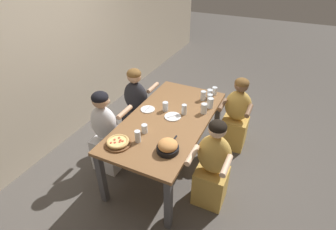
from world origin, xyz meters
name	(u,v)px	position (x,y,z in m)	size (l,w,h in m)	color
ground_plane	(168,163)	(0.00, 0.00, 0.00)	(18.00, 18.00, 0.00)	#514C47
restaurant_back_panel	(49,31)	(0.00, 1.67, 1.60)	(10.00, 0.06, 3.20)	beige
dining_table	(168,124)	(0.00, 0.00, 0.66)	(1.83, 0.94, 0.75)	brown
pizza_board_main	(118,142)	(-0.67, 0.27, 0.77)	(0.28, 0.28, 0.05)	brown
skillet_bowl	(168,147)	(-0.54, -0.25, 0.81)	(0.34, 0.23, 0.14)	black
empty_plate_a	(148,109)	(0.07, 0.32, 0.75)	(0.18, 0.18, 0.02)	white
empty_plate_b	(173,117)	(0.05, -0.04, 0.75)	(0.20, 0.20, 0.02)	white
drinking_glass_a	(204,109)	(0.30, -0.35, 0.80)	(0.08, 0.08, 0.13)	silver
drinking_glass_b	(165,107)	(0.15, 0.11, 0.80)	(0.07, 0.07, 0.12)	silver
drinking_glass_c	(210,100)	(0.55, -0.35, 0.81)	(0.07, 0.07, 0.14)	silver
drinking_glass_d	(214,91)	(0.83, -0.33, 0.79)	(0.07, 0.07, 0.11)	silver
drinking_glass_e	(210,103)	(0.46, -0.38, 0.81)	(0.07, 0.07, 0.14)	silver
drinking_glass_f	(203,96)	(0.61, -0.23, 0.80)	(0.07, 0.07, 0.13)	silver
drinking_glass_g	(210,94)	(0.71, -0.30, 0.80)	(0.08, 0.08, 0.12)	silver
drinking_glass_h	(184,110)	(0.18, -0.14, 0.80)	(0.06, 0.06, 0.13)	silver
drinking_glass_i	(138,137)	(-0.54, 0.10, 0.81)	(0.06, 0.06, 0.14)	silver
drinking_glass_j	(145,129)	(-0.36, 0.12, 0.79)	(0.07, 0.07, 0.10)	silver
diner_far_midright	(137,107)	(0.38, 0.69, 0.51)	(0.51, 0.40, 1.12)	#232328
diner_near_right	(236,117)	(0.77, -0.69, 0.49)	(0.51, 0.40, 1.09)	gold
diner_near_midleft	(212,168)	(-0.33, -0.69, 0.50)	(0.51, 0.40, 1.11)	gold
diner_far_midleft	(106,135)	(-0.36, 0.69, 0.52)	(0.51, 0.40, 1.13)	silver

